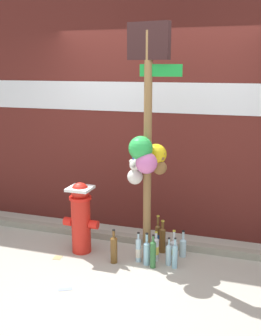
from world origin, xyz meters
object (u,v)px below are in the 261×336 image
bottle_6 (175,256)px  fire_hydrant (81,216)px  bottle_1 (174,250)px  bottle_2 (138,250)px  bottle_8 (183,247)px  bottle_3 (169,254)px  bottle_0 (156,249)px  memorial_post (147,141)px  bottle_7 (153,254)px  bottle_4 (114,249)px  bottle_9 (162,239)px  bottle_10 (147,252)px  bottle_5 (158,236)px

bottle_6 → fire_hydrant: bearing=177.0°
bottle_1 → bottle_2: bearing=-158.5°
bottle_2 → bottle_8: size_ratio=1.10×
bottle_2 → bottle_3: bearing=4.4°
bottle_0 → bottle_6: (0.23, -0.11, 0.00)m
memorial_post → fire_hydrant: bearing=-175.3°
memorial_post → bottle_7: size_ratio=6.75×
fire_hydrant → bottle_8: 1.19m
bottle_4 → bottle_9: 0.60m
bottle_0 → bottle_2: bottle_2 is taller
memorial_post → bottle_3: 1.23m
bottle_2 → bottle_4: 0.27m
bottle_8 → bottle_10: (-0.33, -0.31, 0.03)m
bottle_1 → bottle_4: bottle_4 is taller
bottle_1 → bottle_5: bearing=136.7°
bottle_1 → bottle_4: size_ratio=0.92×
fire_hydrant → bottle_10: 0.85m
bottle_2 → bottle_7: bottle_7 is taller
bottle_9 → bottle_0: bearing=-94.7°
bottle_2 → bottle_8: 0.51m
bottle_5 → bottle_9: bottle_5 is taller
bottle_2 → memorial_post: bearing=60.5°
bottle_9 → bottle_6: bearing=-56.4°
fire_hydrant → bottle_3: size_ratio=2.64×
memorial_post → bottle_10: (0.05, -0.14, -1.18)m
bottle_8 → bottle_9: bottle_9 is taller
memorial_post → bottle_2: (-0.05, -0.10, -1.19)m
bottle_1 → bottle_2: bottle_1 is taller
bottle_10 → bottle_2: bearing=159.2°
bottle_3 → bottle_8: bottle_3 is taller
fire_hydrant → bottle_8: fire_hydrant is taller
bottle_5 → memorial_post: bearing=-103.9°
memorial_post → bottle_8: memorial_post is taller
bottle_6 → bottle_7: bottle_7 is taller
bottle_9 → memorial_post: bearing=-123.1°
bottle_0 → bottle_3: bearing=-21.5°
memorial_post → bottle_1: size_ratio=7.06×
memorial_post → bottle_7: (0.13, -0.18, -1.16)m
bottle_1 → bottle_7: bearing=-127.1°
bottle_0 → memorial_post: bearing=175.8°
bottle_7 → memorial_post: bearing=126.3°
bottle_5 → bottle_7: bearing=-81.6°
bottle_5 → bottle_8: bearing=-16.3°
bottle_1 → bottle_6: size_ratio=1.04×
bottle_8 → bottle_9: 0.25m
bottle_1 → bottle_10: (-0.25, -0.18, 0.01)m
fire_hydrant → bottle_3: bearing=-0.5°
bottle_0 → bottle_7: bottle_7 is taller
bottle_0 → bottle_4: size_ratio=0.87×
bottle_1 → bottle_2: size_ratio=1.04×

